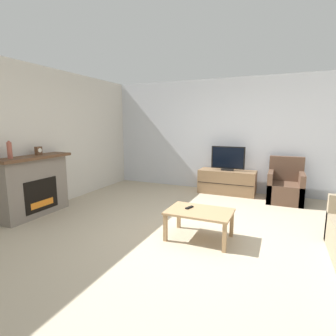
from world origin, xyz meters
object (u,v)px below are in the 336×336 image
Objects in this scene: mantel_vase_left at (10,150)px; coffee_table at (199,214)px; mantel_clock at (38,151)px; remote at (189,207)px; fireplace at (34,185)px; armchair at (285,187)px; tv_stand at (227,182)px; tv at (228,159)px.

mantel_vase_left reaches higher than coffee_table.
mantel_clock is 0.97× the size of remote.
mantel_vase_left reaches higher than fireplace.
fireplace is 1.45× the size of armchair.
tv_stand is at bearing 173.33° from armchair.
mantel_clock is 2.91m from remote.
mantel_vase_left is 5.26m from armchair.
tv is at bearing 92.59° from coffee_table.
tv_stand is (2.88, 2.88, -0.27)m from fireplace.
tv is 0.83× the size of armchair.
tv is at bearing 173.42° from armchair.
fireplace is at bearing 92.36° from mantel_vase_left.
coffee_table is at bearing 3.88° from remote.
armchair is (1.26, -0.15, 0.02)m from tv_stand.
coffee_table is 0.19m from remote.
tv is 4.99× the size of remote.
tv_stand is at bearing 43.78° from mantel_clock.
armchair reaches higher than coffee_table.
mantel_vase_left is 0.32× the size of coffee_table.
mantel_clock reaches higher than tv.
remote is at bearing -117.99° from armchair.
coffee_table is (3.00, 0.22, -0.19)m from fireplace.
armchair is 2.76m from coffee_table.
mantel_clock is (0.00, 0.54, -0.06)m from mantel_vase_left.
fireplace reaches higher than coffee_table.
fireplace reaches higher than remote.
mantel_vase_left is 1.87× the size of remote.
mantel_vase_left is at bearing -90.08° from mantel_clock.
tv is 2.63m from remote.
fireplace is 1.49× the size of coffee_table.
mantel_clock is 3.98m from tv.
coffee_table is at bearing -87.41° from tv.
armchair is (4.14, 2.73, -0.25)m from fireplace.
remote is (2.81, 0.67, -0.79)m from mantel_vase_left.
armchair is at bearing 81.83° from remote.
remote is (-0.05, -2.61, 0.15)m from tv_stand.
mantel_clock is at bearing -136.24° from tv.
fireplace is 1.75× the size of tv.
mantel_vase_left is at bearing -168.14° from coffee_table.
fireplace reaches higher than tv_stand.
tv is (2.86, 2.74, -0.34)m from mantel_clock.
coffee_table is (-1.14, -2.51, 0.07)m from armchair.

